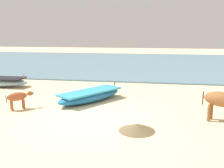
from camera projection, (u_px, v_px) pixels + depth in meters
name	position (u px, v px, depth m)	size (l,w,h in m)	color
ground	(88.00, 120.00, 8.58)	(80.00, 80.00, 0.00)	beige
sea_water	(132.00, 62.00, 24.67)	(60.00, 20.00, 0.08)	slate
fishing_boat_0	(90.00, 95.00, 10.86)	(2.67, 3.24, 0.68)	#1E669E
cow_adult_brown	(223.00, 101.00, 8.22)	(1.50, 1.01, 1.03)	brown
calf_near_rust	(18.00, 97.00, 9.69)	(0.87, 0.86, 0.68)	#9E4C28
debris_pile_0	(137.00, 127.00, 7.64)	(1.11, 1.11, 0.22)	brown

